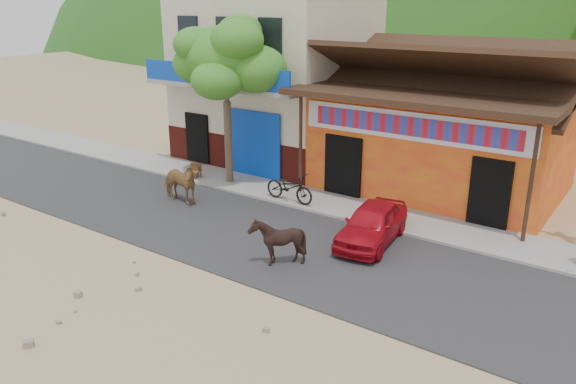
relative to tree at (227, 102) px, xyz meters
The scene contains 12 objects.
ground 8.03m from the tree, 51.58° to the right, with size 120.00×120.00×0.00m, color #9E825B.
road 6.45m from the tree, 35.66° to the right, with size 60.00×5.00×0.04m, color #28282B.
sidewalk 5.53m from the tree, ahead, with size 60.00×2.00×0.12m, color gray.
dance_club 7.93m from the tree, 32.47° to the left, with size 8.00×6.00×3.60m, color orange.
cafe_building 4.31m from the tree, 102.09° to the left, with size 7.00×6.00×7.00m, color beige.
tree is the anchor object (origin of this frame).
cow_tan 3.53m from the tree, 89.51° to the right, with size 0.76×1.67×1.41m, color olive.
cow_dark 7.49m from the tree, 39.01° to the right, with size 1.05×1.18×1.30m, color black.
red_car 7.51m from the tree, 14.50° to the right, with size 1.33×3.31×1.13m, color #B10C1A.
scooter 4.02m from the tree, ahead, with size 0.66×1.89×0.99m, color black.
cafe_chair_left 2.93m from the tree, 164.33° to the right, with size 0.44×0.44×0.94m, color #52391B, non-canonical shape.
cafe_chair_right 3.00m from the tree, 160.35° to the right, with size 0.37×0.37×0.79m, color #492818, non-canonical shape.
Camera 1 is at (8.78, -9.32, 6.59)m, focal length 35.00 mm.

